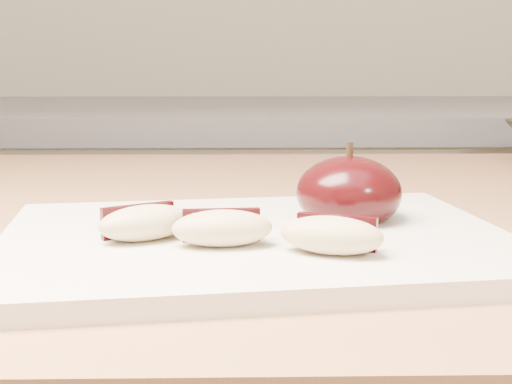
{
  "coord_description": "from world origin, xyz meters",
  "views": [
    {
      "loc": [
        -0.06,
        -0.07,
        1.01
      ],
      "look_at": [
        -0.05,
        0.36,
        0.94
      ],
      "focal_mm": 50.0,
      "sensor_mm": 36.0,
      "label": 1
    }
  ],
  "objects": [
    {
      "name": "apple_wedge_a",
      "position": [
        -0.12,
        0.34,
        0.92
      ],
      "size": [
        0.06,
        0.05,
        0.02
      ],
      "rotation": [
        0.0,
        0.0,
        0.52
      ],
      "color": "#CEB682",
      "rests_on": "cutting_board"
    },
    {
      "name": "apple_wedge_c",
      "position": [
        -0.01,
        0.31,
        0.92
      ],
      "size": [
        0.06,
        0.05,
        0.02
      ],
      "rotation": [
        0.0,
        0.0,
        -0.37
      ],
      "color": "#CEB682",
      "rests_on": "cutting_board"
    },
    {
      "name": "back_cabinet",
      "position": [
        0.0,
        1.2,
        0.47
      ],
      "size": [
        2.4,
        0.62,
        0.94
      ],
      "color": "silver",
      "rests_on": "ground"
    },
    {
      "name": "cutting_board",
      "position": [
        -0.05,
        0.36,
        0.91
      ],
      "size": [
        0.33,
        0.26,
        0.01
      ],
      "primitive_type": "cube",
      "rotation": [
        0.0,
        0.0,
        0.13
      ],
      "color": "silver",
      "rests_on": "island_counter"
    },
    {
      "name": "apple_wedge_b",
      "position": [
        -0.07,
        0.32,
        0.92
      ],
      "size": [
        0.06,
        0.03,
        0.02
      ],
      "rotation": [
        0.0,
        0.0,
        0.07
      ],
      "color": "#CEB682",
      "rests_on": "cutting_board"
    },
    {
      "name": "apple_half",
      "position": [
        0.01,
        0.39,
        0.93
      ],
      "size": [
        0.09,
        0.09,
        0.06
      ],
      "rotation": [
        0.0,
        0.0,
        0.41
      ],
      "color": "black",
      "rests_on": "cutting_board"
    }
  ]
}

